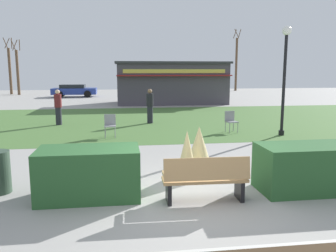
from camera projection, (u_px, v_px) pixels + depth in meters
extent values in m
plane|color=#999691|center=(186.00, 199.00, 7.13)|extent=(80.00, 80.00, 0.00)
cube|color=#446B33|center=(146.00, 120.00, 18.06)|extent=(36.00, 12.00, 0.01)
cube|color=tan|center=(205.00, 179.00, 6.95)|extent=(1.71, 0.52, 0.06)
cube|color=tan|center=(207.00, 169.00, 6.69)|extent=(1.70, 0.17, 0.44)
cube|color=black|center=(169.00, 191.00, 6.91)|extent=(0.09, 0.44, 0.45)
cube|color=black|center=(239.00, 189.00, 7.07)|extent=(0.09, 0.44, 0.45)
cube|color=tan|center=(165.00, 175.00, 6.85)|extent=(0.07, 0.44, 0.06)
cube|color=tan|center=(244.00, 172.00, 7.02)|extent=(0.07, 0.44, 0.06)
cube|color=#28562B|center=(89.00, 173.00, 7.14)|extent=(2.06, 1.10, 1.04)
cube|color=#28562B|center=(313.00, 168.00, 7.56)|extent=(2.39, 1.10, 1.02)
cone|color=#D1BC7F|center=(187.00, 156.00, 8.24)|extent=(0.56, 0.56, 1.21)
cone|color=#D1BC7F|center=(199.00, 150.00, 8.86)|extent=(0.77, 0.77, 1.21)
cylinder|color=black|center=(281.00, 133.00, 14.00)|extent=(0.22, 0.22, 0.20)
cylinder|color=black|center=(284.00, 86.00, 13.69)|extent=(0.12, 0.12, 3.95)
sphere|color=white|center=(287.00, 31.00, 13.35)|extent=(0.36, 0.36, 0.36)
cube|color=#47424C|center=(171.00, 84.00, 27.13)|extent=(8.32, 3.97, 3.05)
cube|color=#333338|center=(171.00, 63.00, 26.87)|extent=(8.62, 4.27, 0.16)
cube|color=maroon|center=(175.00, 76.00, 24.91)|extent=(8.42, 0.36, 0.08)
cube|color=#D8CC4C|center=(175.00, 71.00, 25.01)|extent=(7.49, 0.04, 0.28)
cube|color=gray|center=(110.00, 126.00, 13.50)|extent=(0.44, 0.44, 0.04)
cube|color=gray|center=(110.00, 120.00, 13.66)|extent=(0.44, 0.04, 0.44)
cylinder|color=gray|center=(105.00, 133.00, 13.32)|extent=(0.03, 0.03, 0.45)
cylinder|color=gray|center=(115.00, 132.00, 13.37)|extent=(0.03, 0.03, 0.45)
cylinder|color=gray|center=(105.00, 131.00, 13.69)|extent=(0.03, 0.03, 0.45)
cylinder|color=gray|center=(115.00, 131.00, 13.75)|extent=(0.03, 0.03, 0.45)
cube|color=gray|center=(232.00, 122.00, 14.58)|extent=(0.51, 0.51, 0.04)
cube|color=gray|center=(230.00, 116.00, 14.73)|extent=(0.44, 0.12, 0.44)
cylinder|color=gray|center=(230.00, 128.00, 14.38)|extent=(0.03, 0.03, 0.45)
cylinder|color=gray|center=(238.00, 128.00, 14.49)|extent=(0.03, 0.03, 0.45)
cylinder|color=gray|center=(225.00, 127.00, 14.73)|extent=(0.03, 0.03, 0.45)
cylinder|color=gray|center=(233.00, 126.00, 14.85)|extent=(0.03, 0.03, 0.45)
cylinder|color=#23232D|center=(59.00, 116.00, 16.57)|extent=(0.28, 0.28, 0.85)
cylinder|color=maroon|center=(58.00, 101.00, 16.45)|extent=(0.34, 0.34, 0.62)
sphere|color=beige|center=(57.00, 92.00, 16.38)|extent=(0.22, 0.22, 0.22)
cylinder|color=#23232D|center=(150.00, 115.00, 17.07)|extent=(0.28, 0.28, 0.85)
cylinder|color=black|center=(150.00, 100.00, 16.96)|extent=(0.34, 0.34, 0.62)
sphere|color=#8C6647|center=(150.00, 91.00, 16.89)|extent=(0.22, 0.22, 0.22)
cube|color=navy|center=(75.00, 91.00, 33.60)|extent=(4.21, 1.82, 0.60)
cube|color=black|center=(73.00, 87.00, 33.51)|extent=(2.32, 1.60, 0.44)
cylinder|color=black|center=(89.00, 93.00, 34.70)|extent=(0.64, 0.22, 0.64)
cylinder|color=black|center=(87.00, 94.00, 32.90)|extent=(0.64, 0.22, 0.64)
cylinder|color=black|center=(62.00, 93.00, 34.36)|extent=(0.64, 0.22, 0.64)
cylinder|color=black|center=(59.00, 94.00, 32.56)|extent=(0.64, 0.22, 0.64)
cylinder|color=brown|center=(18.00, 73.00, 35.86)|extent=(0.28, 0.28, 4.61)
cylinder|color=brown|center=(20.00, 45.00, 35.55)|extent=(0.25, 0.58, 1.12)
cylinder|color=brown|center=(15.00, 45.00, 35.68)|extent=(0.54, 0.36, 1.12)
cylinder|color=brown|center=(13.00, 45.00, 35.09)|extent=(0.54, 0.35, 1.12)
cylinder|color=brown|center=(10.00, 71.00, 36.73)|extent=(0.28, 0.28, 4.86)
cylinder|color=brown|center=(12.00, 43.00, 36.41)|extent=(0.25, 0.58, 1.12)
cylinder|color=brown|center=(7.00, 43.00, 36.53)|extent=(0.54, 0.36, 1.12)
cylinder|color=brown|center=(5.00, 43.00, 35.94)|extent=(0.54, 0.35, 1.12)
cylinder|color=brown|center=(236.00, 65.00, 42.91)|extent=(0.28, 0.28, 6.45)
cylinder|color=brown|center=(240.00, 34.00, 42.46)|extent=(0.25, 0.58, 1.12)
cylinder|color=brown|center=(235.00, 34.00, 42.58)|extent=(0.54, 0.36, 1.12)
cylinder|color=brown|center=(237.00, 33.00, 41.99)|extent=(0.54, 0.35, 1.12)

